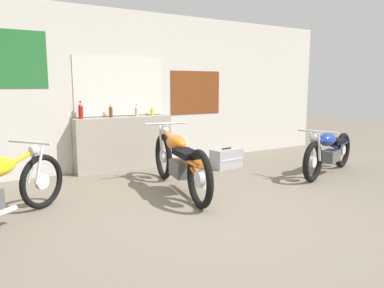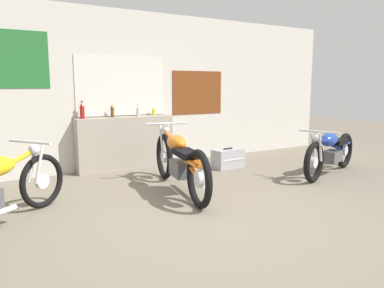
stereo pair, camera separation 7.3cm
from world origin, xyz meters
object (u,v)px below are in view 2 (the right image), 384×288
Objects in this scene: bottle_left_center at (112,111)px; bottle_center at (138,111)px; bottle_right_center at (154,111)px; bottle_leftmost at (82,111)px; motorcycle_blue at (331,151)px; hard_case_silver at (228,159)px; motorcycle_orange at (179,161)px.

bottle_left_center is 0.46m from bottle_center.
bottle_center is 1.31× the size of bottle_right_center.
bottle_leftmost is 0.52m from bottle_left_center.
bottle_left_center reaches higher than bottle_right_center.
bottle_center is at bearing 139.65° from motorcycle_blue.
motorcycle_blue is 3.21× the size of hard_case_silver.
bottle_center is 0.35× the size of hard_case_silver.
bottle_leftmost reaches higher than bottle_left_center.
hard_case_silver is (2.35, -0.91, -0.90)m from bottle_leftmost.
bottle_leftmost reaches higher than motorcycle_blue.
motorcycle_orange is (0.33, -1.78, -0.60)m from bottle_left_center.
motorcycle_blue is at bearing -32.14° from bottle_leftmost.
motorcycle_orange is 2.70m from motorcycle_blue.
bottle_left_center reaches higher than bottle_center.
motorcycle_blue is at bearing -40.35° from bottle_center.
bottle_right_center is 3.19m from motorcycle_blue.
bottle_right_center reaches higher than motorcycle_blue.
bottle_leftmost is at bearing -179.72° from bottle_left_center.
hard_case_silver is (1.37, -0.86, -0.86)m from bottle_center.
bottle_leftmost is 4.20m from motorcycle_blue.
bottle_left_center is 0.80m from bottle_right_center.
bottle_left_center is at bearing 153.52° from hard_case_silver.
hard_case_silver is (1.50, 0.87, -0.27)m from motorcycle_orange.
bottle_left_center is 0.12× the size of motorcycle_blue.
bottle_center reaches higher than bottle_right_center.
motorcycle_blue is at bearing -36.44° from bottle_left_center.
bottle_left_center is at bearing 143.56° from motorcycle_blue.
bottle_center is 1.83m from motorcycle_orange.
bottle_right_center is at bearing 1.45° from bottle_left_center.
bottle_center is at bearing 148.03° from hard_case_silver.
bottle_leftmost is 0.48× the size of hard_case_silver.
bottle_right_center is (0.80, 0.02, -0.03)m from bottle_left_center.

